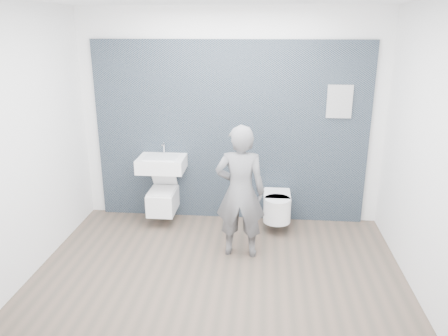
# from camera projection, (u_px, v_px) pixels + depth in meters

# --- Properties ---
(ground) EXTENTS (4.00, 4.00, 0.00)m
(ground) POSITION_uv_depth(u_px,v_px,m) (219.00, 272.00, 4.77)
(ground) COLOR brown
(ground) RESTS_ON ground
(room_shell) EXTENTS (4.00, 4.00, 4.00)m
(room_shell) POSITION_uv_depth(u_px,v_px,m) (218.00, 115.00, 4.23)
(room_shell) COLOR white
(room_shell) RESTS_ON ground
(tile_wall) EXTENTS (3.60, 0.06, 2.40)m
(tile_wall) POSITION_uv_depth(u_px,v_px,m) (230.00, 216.00, 6.16)
(tile_wall) COLOR black
(tile_wall) RESTS_ON ground
(washbasin) EXTENTS (0.61, 0.46, 0.46)m
(washbasin) POSITION_uv_depth(u_px,v_px,m) (162.00, 163.00, 5.73)
(washbasin) COLOR white
(washbasin) RESTS_ON ground
(toilet_square) EXTENTS (0.35, 0.51, 0.63)m
(toilet_square) POSITION_uv_depth(u_px,v_px,m) (163.00, 199.00, 5.87)
(toilet_square) COLOR white
(toilet_square) RESTS_ON ground
(toilet_rounded) EXTENTS (0.35, 0.60, 0.32)m
(toilet_rounded) POSITION_uv_depth(u_px,v_px,m) (277.00, 206.00, 5.69)
(toilet_rounded) COLOR white
(toilet_rounded) RESTS_ON ground
(info_placard) EXTENTS (0.31, 0.03, 0.42)m
(info_placard) POSITION_uv_depth(u_px,v_px,m) (330.00, 221.00, 6.00)
(info_placard) COLOR silver
(info_placard) RESTS_ON ground
(visitor) EXTENTS (0.57, 0.38, 1.55)m
(visitor) POSITION_uv_depth(u_px,v_px,m) (240.00, 192.00, 4.92)
(visitor) COLOR slate
(visitor) RESTS_ON ground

